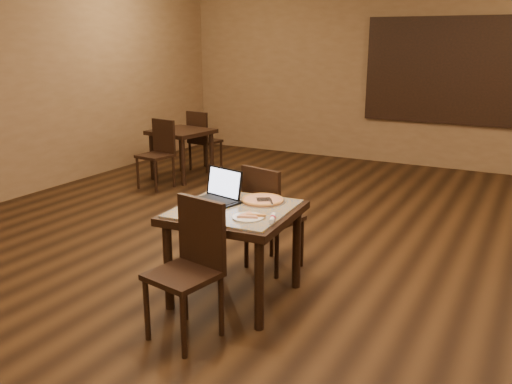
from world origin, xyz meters
The scene contains 16 objects.
ground centered at (0.00, 0.00, 0.00)m, with size 10.00×10.00×0.00m, color black.
wall_back centered at (0.00, 5.00, 1.50)m, with size 8.00×0.02×3.00m, color brown.
mural centered at (0.50, 4.96, 1.55)m, with size 2.34×0.05×1.64m.
tiled_table centered at (0.01, -0.59, 0.66)m, with size 0.98×0.98×0.76m.
chair_main_near centered at (0.03, -1.21, 0.55)m, with size 0.49×0.49×0.98m.
chair_main_far centered at (-0.01, 0.03, 0.54)m, with size 0.50×0.50×0.96m.
laptop centered at (-0.19, -0.48, 0.83)m, with size 0.42×0.37×0.25m.
plate centered at (0.23, -0.77, 0.77)m, with size 0.23×0.23×0.01m, color white.
pizza_slice centered at (0.23, -0.77, 0.79)m, with size 0.18×0.18×0.02m, color beige, non-canonical shape.
pizza_pan centered at (0.13, -0.35, 0.77)m, with size 0.37×0.37×0.01m, color silver.
pizza_whole centered at (0.13, -0.35, 0.78)m, with size 0.34×0.34×0.02m.
spatula centered at (0.15, -0.37, 0.79)m, with size 0.11×0.27×0.01m, color silver.
napkin_roll centered at (0.41, -0.73, 0.78)m, with size 0.09×0.17×0.04m.
other_table_b centered at (-2.68, 2.43, 0.61)m, with size 0.88×0.88×0.73m.
other_table_b_chair_near centered at (-2.67, 1.88, 0.53)m, with size 0.46×0.46×0.95m.
other_table_b_chair_far centered at (-2.69, 2.99, 0.53)m, with size 0.46×0.46×0.95m.
Camera 1 is at (2.06, -4.04, 2.02)m, focal length 38.00 mm.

